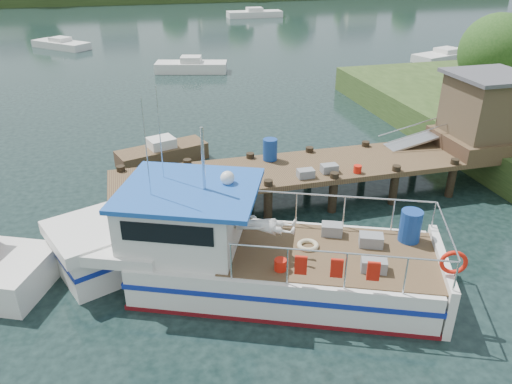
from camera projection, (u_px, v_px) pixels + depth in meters
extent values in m
plane|color=black|center=(271.00, 202.00, 19.43)|extent=(160.00, 160.00, 0.00)
cylinder|color=#332114|center=(487.00, 97.00, 27.13)|extent=(0.50, 0.50, 3.05)
sphere|color=#284B1A|center=(497.00, 52.00, 26.03)|extent=(3.90, 3.90, 3.90)
cube|color=#4F3B25|center=(321.00, 166.00, 19.31)|extent=(16.00, 3.00, 0.20)
cylinder|color=black|center=(125.00, 222.00, 16.77)|extent=(0.32, 0.32, 1.90)
cylinder|color=black|center=(123.00, 189.00, 19.01)|extent=(0.32, 0.32, 1.90)
cylinder|color=black|center=(199.00, 213.00, 17.33)|extent=(0.32, 0.32, 1.90)
cylinder|color=black|center=(189.00, 182.00, 19.58)|extent=(0.32, 0.32, 1.90)
cylinder|color=black|center=(268.00, 204.00, 17.90)|extent=(0.32, 0.32, 1.90)
cylinder|color=black|center=(250.00, 175.00, 20.15)|extent=(0.32, 0.32, 1.90)
cylinder|color=black|center=(333.00, 196.00, 18.47)|extent=(0.32, 0.32, 1.90)
cylinder|color=black|center=(309.00, 169.00, 20.72)|extent=(0.32, 0.32, 1.90)
cylinder|color=black|center=(394.00, 189.00, 19.04)|extent=(0.32, 0.32, 1.90)
cylinder|color=black|center=(364.00, 163.00, 21.29)|extent=(0.32, 0.32, 1.90)
cylinder|color=black|center=(451.00, 181.00, 19.61)|extent=(0.32, 0.32, 1.90)
cylinder|color=black|center=(416.00, 157.00, 21.86)|extent=(0.32, 0.32, 1.90)
cylinder|color=black|center=(505.00, 175.00, 20.18)|extent=(0.32, 0.32, 1.90)
cylinder|color=black|center=(466.00, 151.00, 22.43)|extent=(0.32, 0.32, 1.90)
cube|color=#4F3B25|center=(479.00, 140.00, 20.72)|extent=(3.20, 3.00, 0.60)
cube|color=#4E3E2B|center=(486.00, 108.00, 20.09)|extent=(2.60, 2.60, 2.40)
cube|color=#47474C|center=(493.00, 76.00, 19.51)|extent=(3.00, 3.00, 0.15)
cube|color=#A5A8AD|center=(418.00, 139.00, 21.00)|extent=(3.34, 0.90, 0.79)
cylinder|color=silver|center=(425.00, 131.00, 20.43)|extent=(3.34, 0.05, 0.76)
cylinder|color=silver|center=(415.00, 125.00, 21.12)|extent=(3.34, 0.05, 0.76)
cube|color=slate|center=(306.00, 173.00, 18.10)|extent=(0.60, 0.40, 0.30)
cube|color=slate|center=(329.00, 168.00, 18.50)|extent=(0.60, 0.40, 0.30)
cylinder|color=red|center=(357.00, 169.00, 18.47)|extent=(0.30, 0.30, 0.28)
cylinder|color=navy|center=(270.00, 149.00, 19.43)|extent=(0.56, 0.56, 0.85)
cube|color=silver|center=(283.00, 269.00, 14.39)|extent=(8.94, 6.30, 1.27)
cube|color=silver|center=(101.00, 253.00, 15.10)|extent=(3.06, 3.06, 1.27)
cube|color=silver|center=(97.00, 231.00, 14.74)|extent=(3.40, 3.31, 0.39)
cube|color=silver|center=(133.00, 234.00, 14.61)|extent=(3.27, 3.77, 0.33)
cube|color=navy|center=(283.00, 264.00, 14.32)|extent=(9.06, 6.38, 0.16)
cube|color=navy|center=(101.00, 249.00, 15.02)|extent=(3.11, 3.11, 0.16)
cube|color=maroon|center=(283.00, 285.00, 14.65)|extent=(9.05, 6.36, 0.16)
cube|color=#4F3B25|center=(331.00, 253.00, 13.93)|extent=(6.67, 5.09, 0.04)
cube|color=silver|center=(439.00, 278.00, 13.79)|extent=(1.50, 3.15, 1.49)
cube|color=silver|center=(183.00, 217.00, 14.10)|extent=(3.98, 3.86, 1.66)
cube|color=black|center=(167.00, 234.00, 12.67)|extent=(2.26, 0.99, 0.55)
cube|color=black|center=(195.00, 185.00, 15.23)|extent=(2.26, 0.99, 0.55)
cube|color=black|center=(129.00, 203.00, 14.15)|extent=(0.82, 1.85, 0.55)
cube|color=#1C52B3|center=(189.00, 190.00, 13.67)|extent=(4.72, 4.43, 0.13)
cylinder|color=silver|center=(203.00, 159.00, 13.20)|extent=(0.12, 0.12, 1.77)
cylinder|color=silver|center=(146.00, 148.00, 12.68)|extent=(0.03, 0.03, 2.66)
cylinder|color=silver|center=(160.00, 134.00, 13.66)|extent=(0.03, 0.03, 2.66)
sphere|color=silver|center=(227.00, 178.00, 13.84)|extent=(0.52, 0.52, 0.40)
cylinder|color=silver|center=(340.00, 253.00, 12.09)|extent=(5.12, 2.20, 0.05)
cylinder|color=silver|center=(340.00, 196.00, 14.79)|extent=(5.12, 2.20, 0.05)
cylinder|color=silver|center=(448.00, 229.00, 13.08)|extent=(1.23, 2.82, 0.05)
cylinder|color=silver|center=(231.00, 262.00, 12.67)|extent=(0.06, 0.06, 1.05)
cylinder|color=silver|center=(250.00, 206.00, 15.38)|extent=(0.06, 0.06, 1.05)
cylinder|color=silver|center=(287.00, 266.00, 12.49)|extent=(0.06, 0.06, 1.05)
cylinder|color=silver|center=(296.00, 209.00, 15.19)|extent=(0.06, 0.06, 1.05)
cylinder|color=silver|center=(346.00, 271.00, 12.30)|extent=(0.06, 0.06, 1.05)
cylinder|color=silver|center=(344.00, 212.00, 15.01)|extent=(0.06, 0.06, 1.05)
cylinder|color=silver|center=(405.00, 276.00, 12.12)|extent=(0.06, 0.06, 1.05)
cylinder|color=silver|center=(393.00, 215.00, 14.83)|extent=(0.06, 0.06, 1.05)
cylinder|color=silver|center=(455.00, 280.00, 11.97)|extent=(0.06, 0.06, 1.05)
cylinder|color=silver|center=(433.00, 218.00, 14.68)|extent=(0.06, 0.06, 1.05)
cube|color=slate|center=(374.00, 265.00, 13.12)|extent=(0.78, 0.67, 0.35)
cube|color=slate|center=(371.00, 240.00, 14.19)|extent=(0.78, 0.67, 0.35)
cube|color=slate|center=(332.00, 229.00, 14.73)|extent=(0.72, 0.63, 0.35)
cylinder|color=navy|center=(410.00, 226.00, 14.31)|extent=(0.81, 0.81, 0.97)
cylinder|color=red|center=(280.00, 265.00, 13.14)|extent=(0.44, 0.44, 0.33)
torus|color=#BFB28C|center=(308.00, 245.00, 14.18)|extent=(0.81, 0.81, 0.13)
torus|color=red|center=(454.00, 263.00, 12.49)|extent=(0.68, 0.37, 0.69)
cube|color=red|center=(301.00, 265.00, 12.39)|extent=(0.33, 0.22, 0.50)
cube|color=red|center=(337.00, 268.00, 12.28)|extent=(0.33, 0.22, 0.50)
cube|color=red|center=(373.00, 271.00, 12.16)|extent=(0.33, 0.22, 0.50)
imported|color=silver|center=(259.00, 224.00, 13.46)|extent=(0.70, 0.83, 1.95)
cube|color=#4F3B25|center=(162.00, 155.00, 22.80)|extent=(4.29, 2.55, 0.75)
cube|color=silver|center=(161.00, 143.00, 22.55)|extent=(1.38, 1.27, 0.48)
cube|color=silver|center=(254.00, 14.00, 67.49)|extent=(7.39, 2.63, 0.79)
cube|color=silver|center=(254.00, 9.00, 67.23)|extent=(2.09, 1.80, 0.51)
cube|color=silver|center=(191.00, 67.00, 38.81)|extent=(5.76, 3.18, 0.77)
cube|color=silver|center=(191.00, 60.00, 38.55)|extent=(1.81, 1.66, 0.49)
cube|color=silver|center=(446.00, 56.00, 42.86)|extent=(6.73, 3.95, 0.64)
cube|color=silver|center=(447.00, 50.00, 42.64)|extent=(2.16, 1.99, 0.41)
cube|color=silver|center=(61.00, 45.00, 47.67)|extent=(5.69, 5.66, 0.65)
cube|color=silver|center=(60.00, 39.00, 47.45)|extent=(2.20, 2.20, 0.41)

